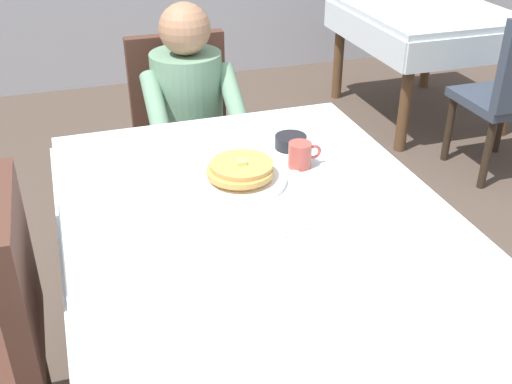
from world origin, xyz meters
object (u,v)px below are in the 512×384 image
at_px(background_table_far, 424,25).
at_px(diner_person, 190,111).
at_px(fork_left_of_plate, 184,194).
at_px(plate_breakfast, 242,180).
at_px(breakfast_stack, 241,170).
at_px(dining_table_main, 262,244).
at_px(bowl_butter, 291,142).
at_px(spoon_near_edge, 288,235).
at_px(cup_coffee, 301,155).
at_px(knife_right_of_plate, 300,176).
at_px(chair_diner, 184,127).

bearing_deg(background_table_far, diner_person, -149.50).
bearing_deg(fork_left_of_plate, plate_breakfast, -85.12).
distance_m(diner_person, breakfast_stack, 0.80).
relative_size(dining_table_main, background_table_far, 1.36).
xyz_separation_m(bowl_butter, fork_left_of_plate, (-0.43, -0.21, -0.02)).
xyz_separation_m(breakfast_stack, spoon_near_edge, (0.04, -0.33, -0.04)).
relative_size(fork_left_of_plate, background_table_far, 0.16).
relative_size(diner_person, plate_breakfast, 4.00).
bearing_deg(breakfast_stack, spoon_near_edge, -83.88).
bearing_deg(background_table_far, cup_coffee, -131.32).
relative_size(bowl_butter, knife_right_of_plate, 0.55).
xyz_separation_m(breakfast_stack, background_table_far, (1.80, 1.85, -0.16)).
xyz_separation_m(plate_breakfast, knife_right_of_plate, (0.19, -0.02, -0.01)).
bearing_deg(spoon_near_edge, bowl_butter, 53.74).
height_order(breakfast_stack, background_table_far, breakfast_stack).
xyz_separation_m(diner_person, breakfast_stack, (-0.01, -0.79, 0.11)).
height_order(diner_person, breakfast_stack, diner_person).
xyz_separation_m(dining_table_main, plate_breakfast, (0.01, 0.22, 0.10)).
bearing_deg(background_table_far, plate_breakfast, -134.24).
height_order(plate_breakfast, breakfast_stack, breakfast_stack).
height_order(diner_person, spoon_near_edge, diner_person).
bearing_deg(bowl_butter, plate_breakfast, -141.30).
relative_size(diner_person, breakfast_stack, 5.27).
xyz_separation_m(cup_coffee, knife_right_of_plate, (-0.02, -0.06, -0.04)).
height_order(diner_person, fork_left_of_plate, diner_person).
bearing_deg(dining_table_main, bowl_butter, 59.33).
height_order(cup_coffee, knife_right_of_plate, cup_coffee).
relative_size(chair_diner, bowl_butter, 8.45).
xyz_separation_m(breakfast_stack, bowl_butter, (0.24, 0.19, -0.02)).
distance_m(breakfast_stack, cup_coffee, 0.22).
bearing_deg(fork_left_of_plate, knife_right_of_plate, -91.13).
height_order(plate_breakfast, bowl_butter, bowl_butter).
bearing_deg(spoon_near_edge, diner_person, 76.38).
xyz_separation_m(chair_diner, background_table_far, (1.79, 0.90, 0.09)).
distance_m(dining_table_main, knife_right_of_plate, 0.29).
distance_m(bowl_butter, fork_left_of_plate, 0.47).
relative_size(plate_breakfast, breakfast_stack, 1.32).
xyz_separation_m(plate_breakfast, cup_coffee, (0.21, 0.04, 0.03)).
bearing_deg(cup_coffee, breakfast_stack, -169.12).
bearing_deg(diner_person, background_table_far, -149.50).
xyz_separation_m(diner_person, plate_breakfast, (-0.01, -0.80, 0.08)).
relative_size(dining_table_main, knife_right_of_plate, 7.62).
height_order(diner_person, cup_coffee, diner_person).
distance_m(cup_coffee, fork_left_of_plate, 0.41).
distance_m(chair_diner, background_table_far, 2.01).
xyz_separation_m(dining_table_main, spoon_near_edge, (0.04, -0.11, 0.09)).
bearing_deg(knife_right_of_plate, cup_coffee, -24.35).
height_order(plate_breakfast, background_table_far, plate_breakfast).
bearing_deg(knife_right_of_plate, plate_breakfast, 80.26).
distance_m(dining_table_main, diner_person, 1.01).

